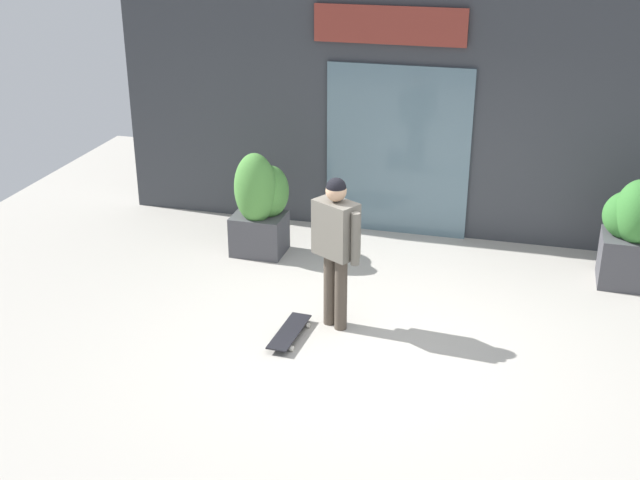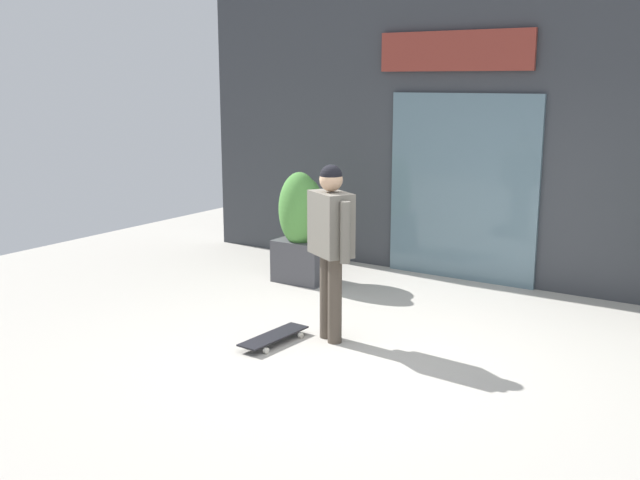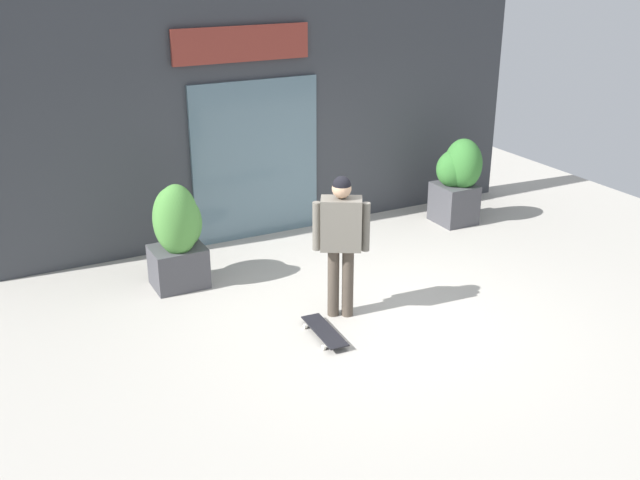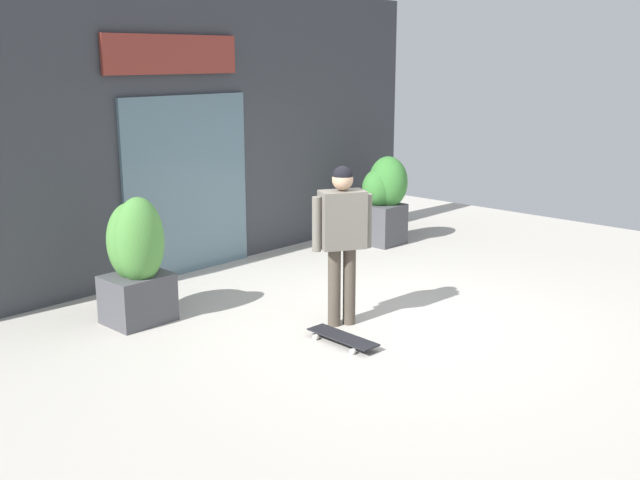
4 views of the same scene
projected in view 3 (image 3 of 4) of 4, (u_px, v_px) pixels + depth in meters
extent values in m
plane|color=#B2ADA3|center=(373.00, 311.00, 8.53)|extent=(12.00, 12.00, 0.00)
cube|color=#383A3F|center=(266.00, 110.00, 10.30)|extent=(7.97, 0.25, 3.52)
cube|color=slate|center=(256.00, 160.00, 10.32)|extent=(1.86, 0.06, 2.22)
cube|color=maroon|center=(242.00, 44.00, 9.65)|extent=(1.89, 0.05, 0.46)
cylinder|color=#4C4238|center=(348.00, 282.00, 8.29)|extent=(0.13, 0.13, 0.81)
cylinder|color=#4C4238|center=(333.00, 282.00, 8.30)|extent=(0.13, 0.13, 0.81)
cube|color=#6B665B|center=(341.00, 224.00, 8.04)|extent=(0.51, 0.45, 0.58)
cylinder|color=#6B665B|center=(366.00, 227.00, 8.04)|extent=(0.09, 0.09, 0.55)
cylinder|color=#6B665B|center=(317.00, 226.00, 8.06)|extent=(0.09, 0.09, 0.55)
sphere|color=tan|center=(342.00, 189.00, 7.89)|extent=(0.21, 0.21, 0.21)
sphere|color=black|center=(342.00, 185.00, 7.88)|extent=(0.20, 0.20, 0.20)
cube|color=black|center=(324.00, 331.00, 7.96)|extent=(0.26, 0.79, 0.02)
cylinder|color=silver|center=(345.00, 343.00, 7.81)|extent=(0.03, 0.06, 0.05)
cylinder|color=silver|center=(324.00, 347.00, 7.72)|extent=(0.03, 0.06, 0.05)
cylinder|color=silver|center=(325.00, 322.00, 8.23)|extent=(0.03, 0.06, 0.05)
cylinder|color=silver|center=(305.00, 326.00, 8.14)|extent=(0.03, 0.06, 0.05)
cube|color=#47474C|center=(179.00, 266.00, 9.08)|extent=(0.64, 0.53, 0.50)
ellipsoid|color=#4C8C3D|center=(173.00, 220.00, 8.87)|extent=(0.48, 0.55, 0.81)
ellipsoid|color=#4C8C3D|center=(182.00, 222.00, 9.02)|extent=(0.46, 0.58, 0.66)
ellipsoid|color=#4C8C3D|center=(177.00, 220.00, 8.77)|extent=(0.52, 0.45, 0.89)
cube|color=#47474C|center=(454.00, 203.00, 11.14)|extent=(0.54, 0.59, 0.59)
ellipsoid|color=#387A33|center=(455.00, 168.00, 10.94)|extent=(0.59, 0.48, 0.57)
ellipsoid|color=#387A33|center=(463.00, 164.00, 10.89)|extent=(0.53, 0.58, 0.75)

